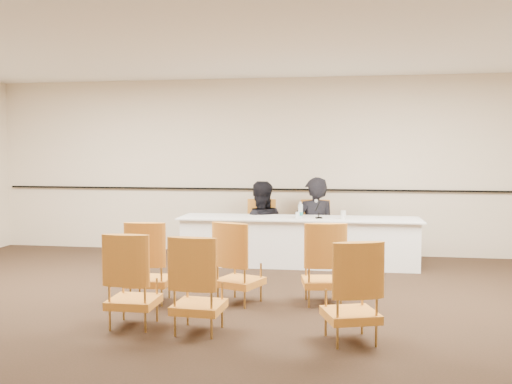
# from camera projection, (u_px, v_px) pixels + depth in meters

# --- Properties ---
(floor) EXTENTS (10.00, 10.00, 0.00)m
(floor) POSITION_uv_depth(u_px,v_px,m) (225.00, 318.00, 5.96)
(floor) COLOR black
(floor) RESTS_ON ground
(ceiling) EXTENTS (10.00, 10.00, 0.00)m
(ceiling) POSITION_uv_depth(u_px,v_px,m) (224.00, 27.00, 5.75)
(ceiling) COLOR white
(ceiling) RESTS_ON ground
(wall_back) EXTENTS (10.00, 0.04, 3.00)m
(wall_back) POSITION_uv_depth(u_px,v_px,m) (275.00, 166.00, 9.79)
(wall_back) COLOR beige
(wall_back) RESTS_ON ground
(wall_rail) EXTENTS (9.80, 0.04, 0.03)m
(wall_rail) POSITION_uv_depth(u_px,v_px,m) (274.00, 189.00, 9.78)
(wall_rail) COLOR black
(wall_rail) RESTS_ON wall_back
(panel_table) EXTENTS (3.69, 0.91, 0.74)m
(panel_table) POSITION_uv_depth(u_px,v_px,m) (299.00, 241.00, 8.74)
(panel_table) COLOR white
(panel_table) RESTS_ON ground
(panelist_main) EXTENTS (0.80, 0.66, 1.88)m
(panelist_main) POSITION_uv_depth(u_px,v_px,m) (315.00, 235.00, 9.25)
(panelist_main) COLOR black
(panelist_main) RESTS_ON ground
(panelist_main_chair) EXTENTS (0.51, 0.51, 0.95)m
(panelist_main_chair) POSITION_uv_depth(u_px,v_px,m) (315.00, 230.00, 9.25)
(panelist_main_chair) COLOR orange
(panelist_main_chair) RESTS_ON ground
(panelist_second) EXTENTS (0.96, 0.82, 1.72)m
(panelist_second) POSITION_uv_depth(u_px,v_px,m) (260.00, 233.00, 9.38)
(panelist_second) COLOR black
(panelist_second) RESTS_ON ground
(panelist_second_chair) EXTENTS (0.51, 0.51, 0.95)m
(panelist_second_chair) POSITION_uv_depth(u_px,v_px,m) (260.00, 229.00, 9.37)
(panelist_second_chair) COLOR orange
(panelist_second_chair) RESTS_ON ground
(papers) EXTENTS (0.31, 0.24, 0.00)m
(papers) POSITION_uv_depth(u_px,v_px,m) (338.00, 219.00, 8.54)
(papers) COLOR white
(papers) RESTS_ON panel_table
(microphone) EXTENTS (0.16, 0.23, 0.28)m
(microphone) POSITION_uv_depth(u_px,v_px,m) (319.00, 209.00, 8.61)
(microphone) COLOR black
(microphone) RESTS_ON panel_table
(water_bottle) EXTENTS (0.10, 0.10, 0.25)m
(water_bottle) POSITION_uv_depth(u_px,v_px,m) (300.00, 210.00, 8.62)
(water_bottle) COLOR teal
(water_bottle) RESTS_ON panel_table
(drinking_glass) EXTENTS (0.08, 0.08, 0.10)m
(drinking_glass) POSITION_uv_depth(u_px,v_px,m) (298.00, 215.00, 8.60)
(drinking_glass) COLOR white
(drinking_glass) RESTS_ON panel_table
(coffee_cup) EXTENTS (0.11, 0.11, 0.13)m
(coffee_cup) POSITION_uv_depth(u_px,v_px,m) (343.00, 215.00, 8.51)
(coffee_cup) COLOR white
(coffee_cup) RESTS_ON panel_table
(aud_chair_front_left) EXTENTS (0.54, 0.54, 0.95)m
(aud_chair_front_left) POSITION_uv_depth(u_px,v_px,m) (150.00, 261.00, 6.58)
(aud_chair_front_left) COLOR orange
(aud_chair_front_left) RESTS_ON ground
(aud_chair_front_mid) EXTENTS (0.65, 0.65, 0.95)m
(aud_chair_front_mid) POSITION_uv_depth(u_px,v_px,m) (240.00, 262.00, 6.53)
(aud_chair_front_mid) COLOR orange
(aud_chair_front_mid) RESTS_ON ground
(aud_chair_front_right) EXTENTS (0.58, 0.58, 0.95)m
(aud_chair_front_right) POSITION_uv_depth(u_px,v_px,m) (323.00, 263.00, 6.52)
(aud_chair_front_right) COLOR orange
(aud_chair_front_right) RESTS_ON ground
(aud_chair_back_left) EXTENTS (0.51, 0.51, 0.95)m
(aud_chair_back_left) POSITION_uv_depth(u_px,v_px,m) (134.00, 279.00, 5.67)
(aud_chair_back_left) COLOR orange
(aud_chair_back_left) RESTS_ON ground
(aud_chair_back_mid) EXTENTS (0.53, 0.53, 0.95)m
(aud_chair_back_mid) POSITION_uv_depth(u_px,v_px,m) (199.00, 283.00, 5.48)
(aud_chair_back_mid) COLOR orange
(aud_chair_back_mid) RESTS_ON ground
(aud_chair_back_right) EXTENTS (0.63, 0.63, 0.95)m
(aud_chair_back_right) POSITION_uv_depth(u_px,v_px,m) (351.00, 290.00, 5.20)
(aud_chair_back_right) COLOR orange
(aud_chair_back_right) RESTS_ON ground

